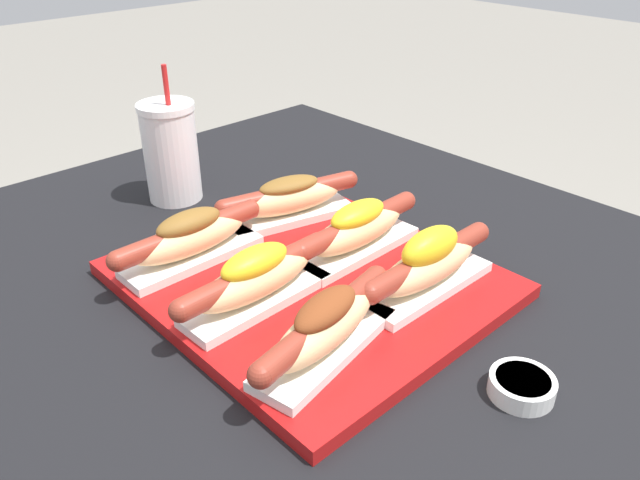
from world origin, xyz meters
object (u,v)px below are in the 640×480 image
at_px(hot_dog_0, 191,238).
at_px(hot_dog_5, 428,264).
at_px(hot_dog_3, 289,199).
at_px(hot_dog_4, 357,229).
at_px(serving_tray, 308,279).
at_px(drink_cup, 171,152).
at_px(sauce_bowl, 522,385).
at_px(hot_dog_1, 256,279).
at_px(hot_dog_2, 326,326).

xyz_separation_m(hot_dog_0, hot_dog_5, (0.25, 0.17, 0.00)).
height_order(hot_dog_3, hot_dog_4, hot_dog_4).
xyz_separation_m(hot_dog_3, hot_dog_5, (0.25, -0.00, 0.00)).
height_order(hot_dog_3, hot_dog_5, hot_dog_5).
bearing_deg(hot_dog_5, serving_tray, -147.53).
xyz_separation_m(hot_dog_0, drink_cup, (-0.21, 0.10, 0.03)).
distance_m(serving_tray, hot_dog_0, 0.16).
height_order(hot_dog_5, sauce_bowl, hot_dog_5).
height_order(hot_dog_1, hot_dog_2, hot_dog_1).
bearing_deg(hot_dog_4, hot_dog_5, -1.53).
height_order(hot_dog_2, drink_cup, drink_cup).
distance_m(hot_dog_1, sauce_bowl, 0.31).
distance_m(serving_tray, hot_dog_5, 0.15).
distance_m(hot_dog_2, drink_cup, 0.48).
bearing_deg(hot_dog_2, hot_dog_0, 179.76).
bearing_deg(hot_dog_4, sauce_bowl, -11.84).
height_order(hot_dog_4, drink_cup, drink_cup).
bearing_deg(hot_dog_1, sauce_bowl, 21.34).
bearing_deg(hot_dog_3, sauce_bowl, -7.72).
relative_size(serving_tray, hot_dog_3, 1.94).
distance_m(hot_dog_4, hot_dog_5, 0.12).
xyz_separation_m(hot_dog_1, hot_dog_3, (-0.14, 0.17, -0.00)).
distance_m(hot_dog_1, drink_cup, 0.36).
relative_size(hot_dog_1, hot_dog_3, 1.03).
bearing_deg(hot_dog_5, hot_dog_2, -89.51).
xyz_separation_m(hot_dog_0, hot_dog_4, (0.13, 0.17, 0.00)).
bearing_deg(hot_dog_1, hot_dog_0, -179.49).
bearing_deg(drink_cup, sauce_bowl, 0.65).
relative_size(sauce_bowl, drink_cup, 0.30).
height_order(hot_dog_3, sauce_bowl, hot_dog_3).
bearing_deg(serving_tray, drink_cup, 177.40).
distance_m(sauce_bowl, drink_cup, 0.63).
relative_size(hot_dog_1, hot_dog_5, 1.00).
height_order(serving_tray, hot_dog_5, hot_dog_5).
relative_size(serving_tray, sauce_bowl, 6.54).
relative_size(hot_dog_0, hot_dog_1, 1.00).
height_order(serving_tray, sauce_bowl, sauce_bowl).
xyz_separation_m(hot_dog_3, sauce_bowl, (0.42, -0.06, -0.04)).
xyz_separation_m(hot_dog_3, drink_cup, (-0.21, -0.06, 0.03)).
distance_m(serving_tray, hot_dog_1, 0.10).
distance_m(hot_dog_3, sauce_bowl, 0.42).
bearing_deg(hot_dog_0, hot_dog_1, 0.51).
bearing_deg(sauce_bowl, serving_tray, -175.58).
xyz_separation_m(serving_tray, drink_cup, (-0.34, 0.02, 0.07)).
bearing_deg(hot_dog_3, hot_dog_1, -50.95).
xyz_separation_m(hot_dog_0, sauce_bowl, (0.41, 0.11, -0.04)).
bearing_deg(hot_dog_1, hot_dog_3, 129.05).
relative_size(serving_tray, hot_dog_0, 1.89).
relative_size(hot_dog_1, hot_dog_4, 1.00).
distance_m(hot_dog_1, hot_dog_3, 0.21).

